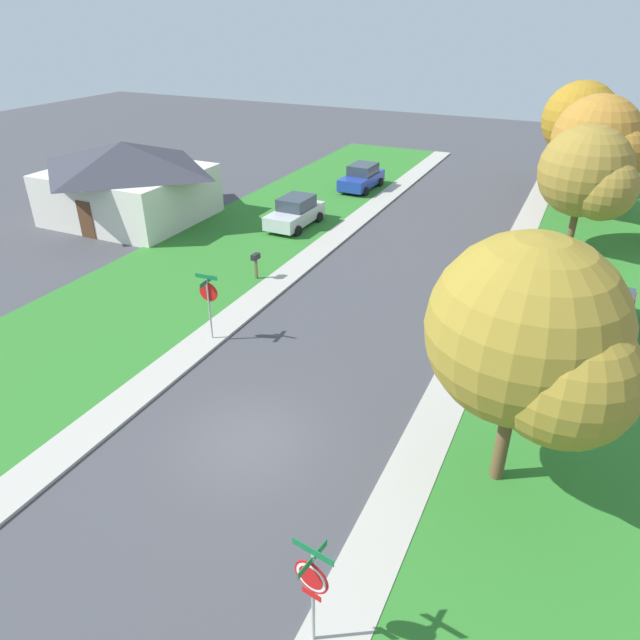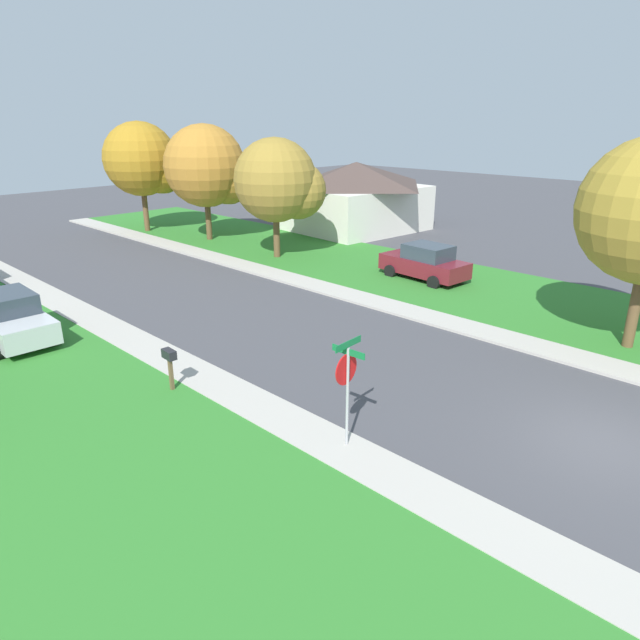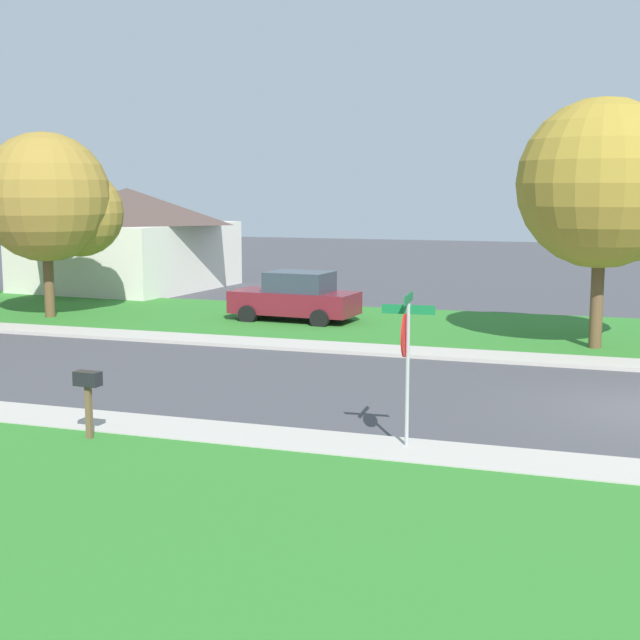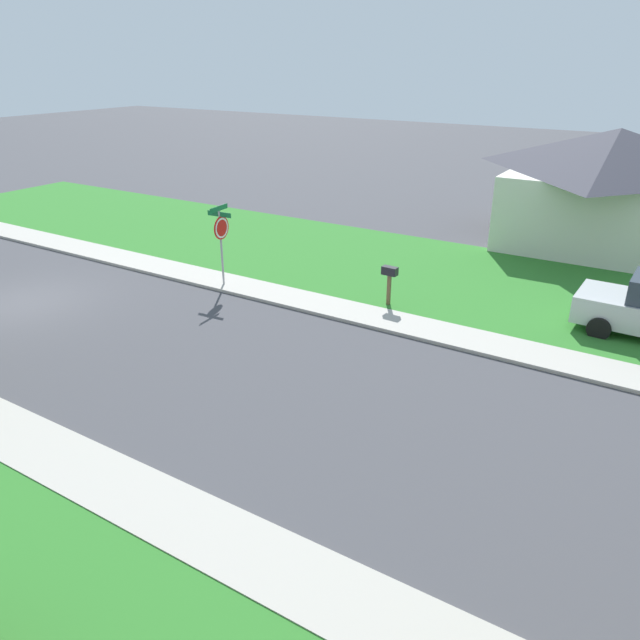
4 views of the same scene
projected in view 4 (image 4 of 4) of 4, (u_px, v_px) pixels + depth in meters
The scene contains 7 objects.
ground_plane at pixel (26, 302), 19.31m from camera, with size 120.00×120.00×0.00m, color #424247.
sidewalk_east at pixel (217, 537), 9.83m from camera, with size 1.40×56.00×0.10m, color #ADA89E.
sidewalk_west at pixel (436, 332), 17.15m from camera, with size 1.40×56.00×0.10m, color #ADA89E.
lawn_west at pixel (488, 283), 20.81m from camera, with size 8.00×56.00×0.08m, color #2D7528.
stop_sign_far_corner at pixel (221, 233), 19.88m from camera, with size 0.92×0.92×2.77m.
house_left_setback at pixel (611, 185), 24.78m from camera, with size 9.05×7.86×4.60m.
mailbox at pixel (390, 276), 18.60m from camera, with size 0.26×0.49×1.31m.
Camera 4 is at (10.26, 17.43, 7.22)m, focal length 34.02 mm.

